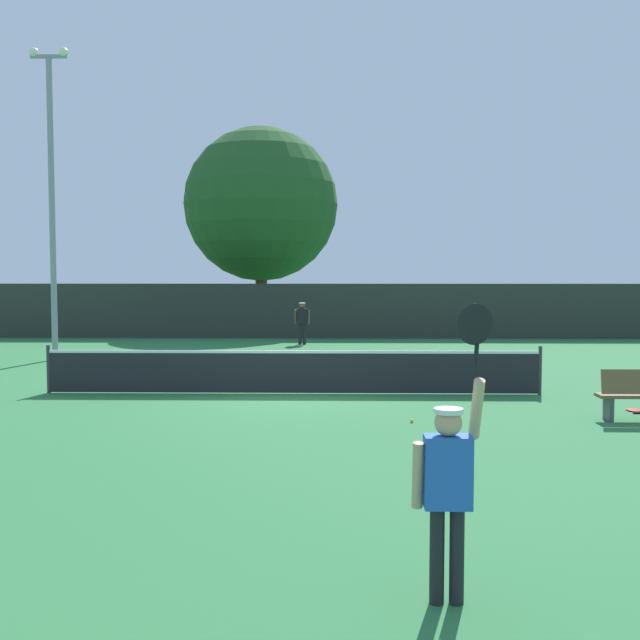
% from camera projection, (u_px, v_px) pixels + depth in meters
% --- Properties ---
extents(ground_plane, '(120.00, 120.00, 0.00)m').
position_uv_depth(ground_plane, '(293.00, 394.00, 16.81)').
color(ground_plane, '#2D723D').
extents(tennis_net, '(10.95, 0.08, 1.07)m').
position_uv_depth(tennis_net, '(293.00, 371.00, 16.78)').
color(tennis_net, '#232328').
rests_on(tennis_net, ground).
extents(perimeter_fence, '(36.34, 0.12, 2.22)m').
position_uv_depth(perimeter_fence, '(312.00, 311.00, 30.91)').
color(perimeter_fence, '#2D332D').
rests_on(perimeter_fence, ground).
extents(player_serving, '(0.68, 0.39, 2.43)m').
position_uv_depth(player_serving, '(449.00, 475.00, 6.11)').
color(player_serving, blue).
rests_on(player_serving, ground).
extents(player_receiving, '(0.57, 0.23, 1.56)m').
position_uv_depth(player_receiving, '(302.00, 319.00, 28.22)').
color(player_receiving, black).
rests_on(player_receiving, ground).
extents(tennis_ball, '(0.07, 0.07, 0.07)m').
position_uv_depth(tennis_ball, '(412.00, 421.00, 13.57)').
color(tennis_ball, '#CCE033').
rests_on(tennis_ball, ground).
extents(spare_racket, '(0.28, 0.52, 0.04)m').
position_uv_depth(spare_racket, '(635.00, 410.00, 14.69)').
color(spare_racket, black).
rests_on(spare_racket, ground).
extents(light_pole, '(1.18, 0.28, 9.43)m').
position_uv_depth(light_pole, '(52.00, 186.00, 23.05)').
color(light_pole, gray).
rests_on(light_pole, ground).
extents(large_tree, '(7.32, 7.32, 9.58)m').
position_uv_depth(large_tree, '(261.00, 205.00, 36.26)').
color(large_tree, brown).
rests_on(large_tree, ground).
extents(parked_car_near, '(2.39, 4.40, 1.69)m').
position_uv_depth(parked_car_near, '(154.00, 311.00, 37.67)').
color(parked_car_near, red).
rests_on(parked_car_near, ground).
extents(parked_car_mid, '(2.34, 4.38, 1.69)m').
position_uv_depth(parked_car_mid, '(443.00, 312.00, 36.98)').
color(parked_car_mid, '#B7B7BC').
rests_on(parked_car_mid, ground).
extents(parked_car_far, '(2.03, 4.26, 1.69)m').
position_uv_depth(parked_car_far, '(524.00, 310.00, 38.10)').
color(parked_car_far, navy).
rests_on(parked_car_far, ground).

